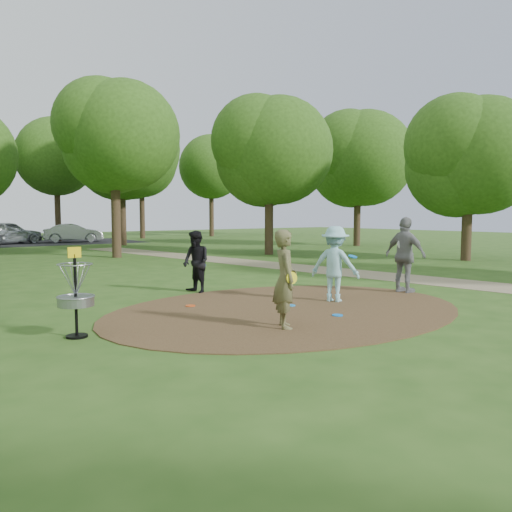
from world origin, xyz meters
TOP-DOWN VIEW (x-y plane):
  - ground at (0.00, 0.00)m, footprint 100.00×100.00m
  - dirt_clearing at (0.00, 0.00)m, footprint 8.40×8.40m
  - footpath at (6.50, 2.00)m, footprint 7.55×39.89m
  - parking_lot at (2.00, 30.00)m, footprint 14.00×8.00m
  - player_observer_with_disc at (-1.23, -1.31)m, footprint 0.70×0.79m
  - player_throwing_with_disc at (1.51, 0.09)m, footprint 1.30×1.35m
  - player_walking_with_disc at (-0.43, 3.26)m, footprint 0.70×0.86m
  - player_waiting_with_disc at (3.99, -0.08)m, footprint 0.54×1.20m
  - disc_ground_cyan at (0.25, 0.24)m, footprint 0.22×0.22m
  - disc_ground_blue at (0.30, -1.17)m, footprint 0.22×0.22m
  - disc_ground_red at (-1.57, 1.58)m, footprint 0.22×0.22m
  - car_left at (-0.08, 29.82)m, footprint 5.11×3.43m
  - car_right at (4.44, 29.65)m, footprint 4.42×2.62m
  - disc_golf_basket at (-4.50, 0.30)m, footprint 0.63×0.63m
  - tree_ring at (2.90, 9.92)m, footprint 37.25×45.90m

SIDE VIEW (x-z plane):
  - ground at x=0.00m, z-range 0.00..0.00m
  - parking_lot at x=2.00m, z-range 0.00..0.01m
  - footpath at x=6.50m, z-range 0.00..0.01m
  - dirt_clearing at x=0.00m, z-range 0.00..0.02m
  - disc_ground_cyan at x=0.25m, z-range 0.02..0.04m
  - disc_ground_blue at x=0.30m, z-range 0.02..0.04m
  - disc_ground_red at x=-1.57m, z-range 0.02..0.04m
  - car_right at x=4.44m, z-range 0.00..1.38m
  - car_left at x=-0.08m, z-range 0.00..1.62m
  - player_walking_with_disc at x=-0.43m, z-range 0.00..1.66m
  - disc_golf_basket at x=-4.50m, z-range 0.10..1.64m
  - player_throwing_with_disc at x=1.51m, z-range 0.00..1.81m
  - player_observer_with_disc at x=-1.23m, z-range 0.00..1.81m
  - player_waiting_with_disc at x=3.99m, z-range 0.00..2.02m
  - tree_ring at x=2.90m, z-range 0.45..10.05m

